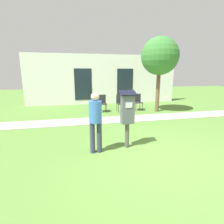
# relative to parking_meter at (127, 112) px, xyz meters

# --- Properties ---
(ground_plane) EXTENTS (40.00, 40.00, 0.00)m
(ground_plane) POSITION_rel_parking_meter_xyz_m (0.63, -0.81, -1.02)
(ground_plane) COLOR #517A33
(sidewalk) EXTENTS (12.00, 1.10, 0.02)m
(sidewalk) POSITION_rel_parking_meter_xyz_m (0.63, 2.91, -1.01)
(sidewalk) COLOR #A3A099
(sidewalk) RESTS_ON ground
(building_facade) EXTENTS (10.00, 0.26, 3.20)m
(building_facade) POSITION_rel_parking_meter_xyz_m (0.63, 7.20, 0.58)
(building_facade) COLOR white
(building_facade) RESTS_ON ground
(parking_meter) EXTENTS (0.44, 0.31, 1.59)m
(parking_meter) POSITION_rel_parking_meter_xyz_m (0.00, 0.00, 0.00)
(parking_meter) COLOR #4C4C4C
(parking_meter) RESTS_ON ground
(person_standing) EXTENTS (0.32, 0.32, 1.58)m
(person_standing) POSITION_rel_parking_meter_xyz_m (-0.88, -0.14, -0.09)
(person_standing) COLOR #333851
(person_standing) RESTS_ON ground
(outdoor_chair_left) EXTENTS (0.44, 0.44, 0.90)m
(outdoor_chair_left) POSITION_rel_parking_meter_xyz_m (0.06, 4.67, -0.49)
(outdoor_chair_left) COLOR #262628
(outdoor_chair_left) RESTS_ON ground
(outdoor_chair_middle) EXTENTS (0.44, 0.44, 0.90)m
(outdoor_chair_middle) POSITION_rel_parking_meter_xyz_m (1.05, 4.53, -0.49)
(outdoor_chair_middle) COLOR #262628
(outdoor_chair_middle) RESTS_ON ground
(outdoor_chair_right) EXTENTS (0.44, 0.44, 0.90)m
(outdoor_chair_right) POSITION_rel_parking_meter_xyz_m (2.05, 4.65, -0.49)
(outdoor_chair_right) COLOR #262628
(outdoor_chair_right) RESTS_ON ground
(tree) EXTENTS (1.90, 1.90, 3.82)m
(tree) POSITION_rel_parking_meter_xyz_m (2.96, 4.10, 1.83)
(tree) COLOR brown
(tree) RESTS_ON ground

